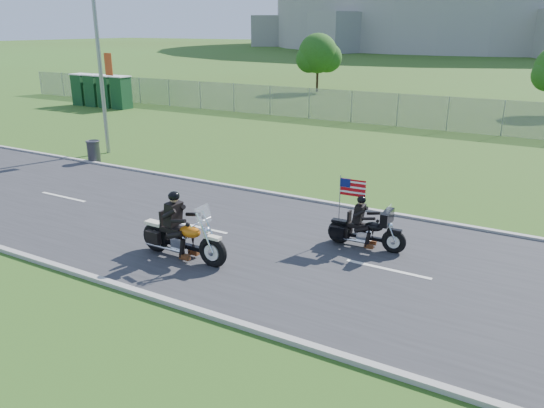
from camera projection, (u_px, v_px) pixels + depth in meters
The scene contains 14 objects.
ground at pixel (253, 241), 15.23m from camera, with size 420.00×420.00×0.00m, color #344816.
road at pixel (253, 240), 15.22m from camera, with size 120.00×8.00×0.04m, color #28282B.
curb_north at pixel (314, 201), 18.54m from camera, with size 120.00×0.18×0.12m, color #9E9B93.
curb_south at pixel (158, 299), 11.88m from camera, with size 120.00×0.18×0.12m, color #9E9B93.
fence at pixel (351, 107), 33.71m from camera, with size 60.00×0.03×2.00m, color gray.
streetlight at pixel (100, 31), 24.20m from camera, with size 0.90×2.46×10.00m.
porta_toilet_a at pixel (121, 93), 39.22m from camera, with size 1.10×1.10×2.30m, color #133E1D.
porta_toilet_b at pixel (108, 92), 39.88m from camera, with size 1.10×1.10×2.30m, color #133E1D.
porta_toilet_c at pixel (95, 91), 40.54m from camera, with size 1.10×1.10×2.30m, color #133E1D.
porta_toilet_d at pixel (82, 90), 41.20m from camera, with size 1.10×1.10×2.30m, color #133E1D.
tree_fence_mid at pixel (319, 55), 48.75m from camera, with size 3.96×3.69×5.30m.
motorcycle_lead at pixel (182, 238), 13.85m from camera, with size 2.76×0.67×1.86m.
motorcycle_follow at pixel (366, 231), 14.54m from camera, with size 2.23×0.74×1.86m.
trash_can at pixel (94, 152), 23.85m from camera, with size 0.56×0.56×0.96m, color #3C3D42.
Camera 1 is at (7.49, -11.96, 5.85)m, focal length 35.00 mm.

